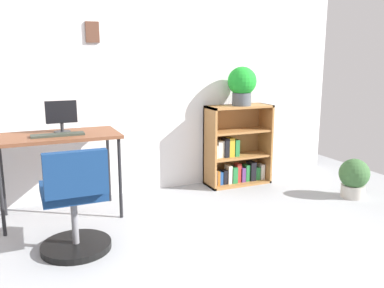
# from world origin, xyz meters

# --- Properties ---
(wall_back) EXTENTS (5.20, 0.12, 2.47)m
(wall_back) POSITION_xyz_m (-0.00, 2.15, 1.24)
(wall_back) COLOR silver
(wall_back) RESTS_ON ground_plane
(desk) EXTENTS (1.04, 0.56, 0.76)m
(desk) POSITION_xyz_m (-0.65, 1.69, 0.69)
(desk) COLOR brown
(desk) RESTS_ON ground_plane
(monitor) EXTENTS (0.27, 0.14, 0.29)m
(monitor) POSITION_xyz_m (-0.60, 1.77, 0.91)
(monitor) COLOR #262628
(monitor) RESTS_ON desk
(keyboard) EXTENTS (0.44, 0.12, 0.02)m
(keyboard) POSITION_xyz_m (-0.66, 1.62, 0.77)
(keyboard) COLOR #2F352B
(keyboard) RESTS_ON desk
(office_chair) EXTENTS (0.52, 0.54, 0.81)m
(office_chair) POSITION_xyz_m (-0.64, 0.92, 0.35)
(office_chair) COLOR black
(office_chair) RESTS_ON ground_plane
(bookshelf_low) EXTENTS (0.73, 0.30, 0.90)m
(bookshelf_low) POSITION_xyz_m (1.28, 1.95, 0.39)
(bookshelf_low) COLOR #9C6938
(bookshelf_low) RESTS_ON ground_plane
(potted_plant_on_shelf) EXTENTS (0.31, 0.31, 0.42)m
(potted_plant_on_shelf) POSITION_xyz_m (1.31, 1.90, 1.13)
(potted_plant_on_shelf) COLOR #474C51
(potted_plant_on_shelf) RESTS_ON bookshelf_low
(potted_plant_floor) EXTENTS (0.31, 0.31, 0.41)m
(potted_plant_floor) POSITION_xyz_m (2.16, 1.03, 0.21)
(potted_plant_floor) COLOR #B7B2A8
(potted_plant_floor) RESTS_ON ground_plane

